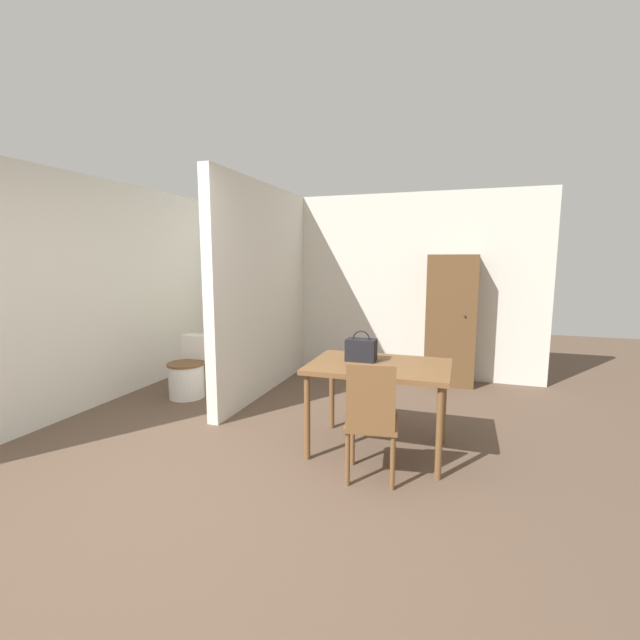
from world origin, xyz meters
name	(u,v)px	position (x,y,z in m)	size (l,w,h in m)	color
ground_plane	(192,510)	(0.00, 0.00, 0.00)	(16.00, 16.00, 0.00)	brown
wall_back	(345,285)	(0.00, 3.79, 1.25)	(5.38, 0.12, 2.50)	silver
wall_left	(119,291)	(-2.25, 1.86, 1.25)	(0.12, 4.73, 2.50)	silver
partition_wall	(264,290)	(-0.67, 2.52, 1.25)	(0.12, 2.42, 2.50)	silver
dining_table	(379,373)	(0.98, 1.27, 0.67)	(1.15, 0.81, 0.76)	brown
wooden_chair	(371,419)	(1.03, 0.74, 0.48)	(0.43, 0.43, 0.90)	brown
toilet	(190,372)	(-1.43, 2.02, 0.29)	(0.43, 0.58, 0.70)	white
handbag	(361,350)	(0.81, 1.34, 0.85)	(0.25, 0.16, 0.26)	black
wooden_cabinet	(451,320)	(1.49, 3.52, 0.84)	(0.62, 0.41, 1.68)	brown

